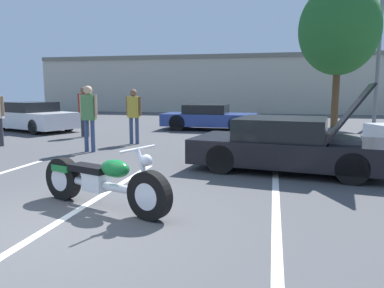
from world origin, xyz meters
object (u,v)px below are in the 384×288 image
object	(u,v)px
parked_car_mid_row	(209,117)
spectator_by_show_car	(134,111)
parked_car_left_row	(33,117)
light_pole	(381,46)
tree_background	(339,29)
motorcycle	(102,182)
spectator_midground	(84,107)
show_car_hood_open	(289,145)
spectator_near_motorcycle	(89,112)

from	to	relation	value
parked_car_mid_row	spectator_by_show_car	world-z (taller)	spectator_by_show_car
parked_car_left_row	spectator_by_show_car	xyz separation A→B (m)	(5.65, -2.80, 0.47)
light_pole	tree_background	bearing A→B (deg)	-139.13
motorcycle	tree_background	bearing A→B (deg)	89.64
parked_car_mid_row	spectator_midground	world-z (taller)	spectator_midground
parked_car_mid_row	spectator_by_show_car	bearing A→B (deg)	-107.80
tree_background	parked_car_left_row	xyz separation A→B (m)	(-12.83, -4.24, -3.85)
show_car_hood_open	spectator_midground	distance (m)	8.53
motorcycle	spectator_near_motorcycle	xyz separation A→B (m)	(-2.62, 4.68, 0.72)
show_car_hood_open	parked_car_mid_row	size ratio (longest dim) A/B	1.06
light_pole	parked_car_mid_row	xyz separation A→B (m)	(-7.85, -4.15, -3.33)
motorcycle	parked_car_left_row	bearing A→B (deg)	150.36
spectator_near_motorcycle	spectator_midground	distance (m)	3.63
show_car_hood_open	spectator_near_motorcycle	size ratio (longest dim) A/B	2.34
motorcycle	spectator_midground	xyz separation A→B (m)	(-4.44, 7.82, 0.71)
tree_background	parked_car_mid_row	xyz separation A→B (m)	(-5.54, -2.16, -3.90)
spectator_by_show_car	tree_background	bearing A→B (deg)	44.41
light_pole	parked_car_left_row	bearing A→B (deg)	-157.63
show_car_hood_open	parked_car_mid_row	xyz separation A→B (m)	(-3.11, 7.97, -0.01)
tree_background	spectator_by_show_car	xyz separation A→B (m)	(-7.18, -7.04, -3.39)
motorcycle	parked_car_mid_row	xyz separation A→B (m)	(-0.32, 11.30, 0.14)
light_pole	spectator_by_show_car	size ratio (longest dim) A/B	3.97
tree_background	parked_car_mid_row	distance (m)	7.11
tree_background	spectator_midground	bearing A→B (deg)	-149.72
show_car_hood_open	parked_car_mid_row	bearing A→B (deg)	120.73
show_car_hood_open	parked_car_left_row	bearing A→B (deg)	159.86
parked_car_mid_row	light_pole	bearing A→B (deg)	28.65
tree_background	motorcycle	xyz separation A→B (m)	(-5.22, -13.47, -4.04)
spectator_by_show_car	light_pole	bearing A→B (deg)	43.59
show_car_hood_open	spectator_by_show_car	distance (m)	5.69
tree_background	motorcycle	size ratio (longest dim) A/B	2.78
light_pole	show_car_hood_open	world-z (taller)	light_pole
show_car_hood_open	parked_car_left_row	distance (m)	11.96
tree_background	parked_car_mid_row	size ratio (longest dim) A/B	1.59
light_pole	parked_car_left_row	size ratio (longest dim) A/B	1.56
light_pole	spectator_near_motorcycle	bearing A→B (deg)	-133.27
spectator_by_show_car	spectator_near_motorcycle	bearing A→B (deg)	-110.72
parked_car_mid_row	spectator_midground	bearing A→B (deg)	-139.01
show_car_hood_open	parked_car_mid_row	world-z (taller)	show_car_hood_open
parked_car_left_row	spectator_by_show_car	world-z (taller)	spectator_by_show_car
tree_background	spectator_near_motorcycle	bearing A→B (deg)	-131.76
spectator_near_motorcycle	spectator_by_show_car	xyz separation A→B (m)	(0.66, 1.75, -0.06)
light_pole	motorcycle	distance (m)	17.54
light_pole	parked_car_left_row	world-z (taller)	light_pole
show_car_hood_open	light_pole	bearing A→B (deg)	78.08
motorcycle	parked_car_left_row	xyz separation A→B (m)	(-7.61, 9.23, 0.18)
parked_car_mid_row	spectator_near_motorcycle	world-z (taller)	spectator_near_motorcycle
parked_car_left_row	parked_car_mid_row	xyz separation A→B (m)	(7.29, 2.08, -0.04)
parked_car_left_row	spectator_midground	xyz separation A→B (m)	(3.17, -1.40, 0.53)
light_pole	parked_car_mid_row	distance (m)	9.48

